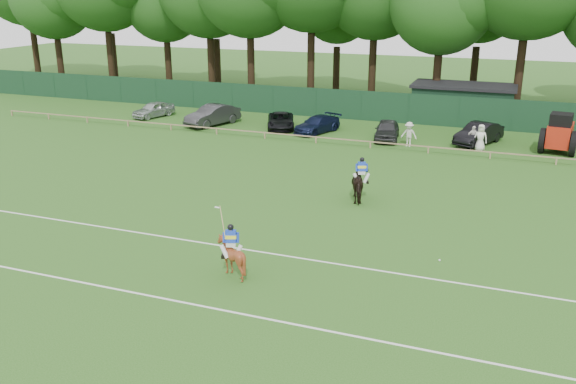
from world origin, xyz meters
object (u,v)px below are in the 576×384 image
at_px(sedan_navy, 317,124).
at_px(estate_black, 479,134).
at_px(horse_dark, 361,184).
at_px(horse_chestnut, 231,257).
at_px(sedan_silver, 154,109).
at_px(sedan_grey, 213,115).
at_px(suv_black, 281,121).
at_px(spectator_right, 480,138).
at_px(utility_shed, 463,102).
at_px(polo_ball, 440,260).
at_px(tractor, 560,134).
at_px(spectator_mid, 473,137).
at_px(spectator_left, 409,134).
at_px(hatch_grey, 387,130).

xyz_separation_m(sedan_navy, estate_black, (11.94, 0.61, 0.12)).
xyz_separation_m(horse_dark, horse_chestnut, (-2.53, -10.34, -0.15)).
distance_m(sedan_silver, estate_black, 27.04).
bearing_deg(sedan_grey, suv_black, 27.20).
distance_m(sedan_silver, sedan_grey, 6.38).
height_order(spectator_right, utility_shed, utility_shed).
height_order(spectator_right, polo_ball, spectator_right).
distance_m(sedan_grey, tractor, 25.99).
xyz_separation_m(spectator_mid, polo_ball, (0.34, -19.72, -0.75)).
bearing_deg(utility_shed, polo_ball, -86.10).
relative_size(spectator_left, tractor, 0.50).
xyz_separation_m(spectator_left, polo_ball, (4.60, -18.69, -0.83)).
xyz_separation_m(estate_black, spectator_left, (-4.56, -2.45, 0.12)).
xyz_separation_m(sedan_silver, sedan_navy, (15.10, -0.68, -0.03)).
height_order(hatch_grey, utility_shed, utility_shed).
relative_size(estate_black, spectator_right, 2.47).
bearing_deg(spectator_mid, spectator_left, 163.79).
distance_m(suv_black, spectator_left, 10.78).
height_order(sedan_silver, hatch_grey, hatch_grey).
bearing_deg(spectator_mid, sedan_navy, 146.22).
bearing_deg(utility_shed, sedan_silver, -162.21).
bearing_deg(tractor, spectator_right, -155.67).
height_order(sedan_silver, sedan_grey, sedan_grey).
bearing_deg(tractor, spectator_left, -161.29).
distance_m(horse_dark, spectator_right, 13.85).
xyz_separation_m(horse_dark, suv_black, (-10.24, 14.68, -0.30)).
height_order(horse_dark, sedan_grey, horse_dark).
bearing_deg(polo_ball, sedan_grey, 135.97).
distance_m(hatch_grey, tractor, 11.67).
xyz_separation_m(suv_black, estate_black, (15.10, 0.23, 0.14)).
bearing_deg(sedan_navy, horse_chestnut, -59.09).
height_order(estate_black, spectator_mid, spectator_mid).
distance_m(sedan_silver, spectator_left, 22.62).
distance_m(estate_black, utility_shed, 8.38).
relative_size(suv_black, spectator_left, 2.54).
bearing_deg(hatch_grey, spectator_right, -17.25).
bearing_deg(suv_black, sedan_navy, -28.14).
distance_m(horse_chestnut, sedan_silver, 32.05).
bearing_deg(estate_black, spectator_left, -127.16).
distance_m(sedan_silver, tractor, 32.28).
distance_m(sedan_grey, utility_shed, 20.92).
bearing_deg(horse_chestnut, estate_black, -125.47).
relative_size(estate_black, polo_ball, 50.92).
relative_size(sedan_silver, sedan_navy, 0.90).
height_order(horse_chestnut, polo_ball, horse_chestnut).
bearing_deg(spectator_mid, horse_chestnut, -136.35).
bearing_deg(estate_black, spectator_mid, -77.27).
relative_size(horse_dark, sedan_silver, 0.55).
distance_m(sedan_navy, estate_black, 11.96).
distance_m(horse_chestnut, sedan_grey, 27.66).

